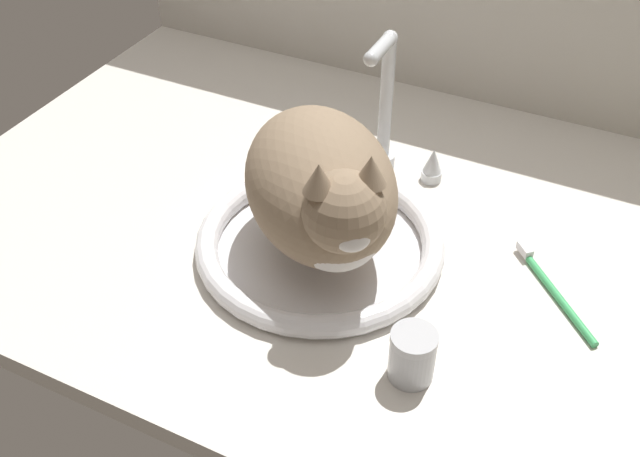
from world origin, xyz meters
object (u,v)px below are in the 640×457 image
faucet (383,121)px  metal_jar (412,355)px  sink_basin (320,243)px  cat (323,189)px  toothbrush (553,289)px

faucet → metal_jar: size_ratio=3.39×
sink_basin → cat: (1.06, -1.23, 10.43)cm
faucet → metal_jar: bearing=-62.6°
metal_jar → toothbrush: bearing=60.1°
sink_basin → metal_jar: metal_jar is taller
faucet → toothbrush: size_ratio=1.61×
sink_basin → cat: bearing=-49.4°
metal_jar → toothbrush: metal_jar is taller
cat → metal_jar: bearing=-37.0°
faucet → cat: 23.02cm
metal_jar → toothbrush: 23.81cm
faucet → cat: faucet is taller
sink_basin → faucet: faucet is taller
cat → metal_jar: 23.70cm
faucet → toothbrush: faucet is taller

